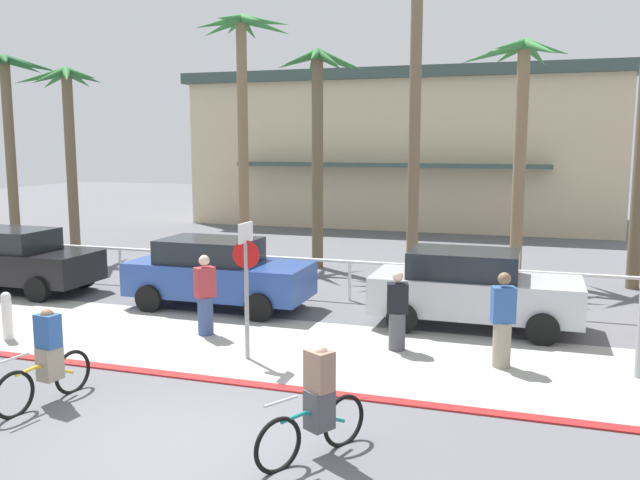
{
  "coord_description": "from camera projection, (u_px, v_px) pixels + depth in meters",
  "views": [
    {
      "loc": [
        4.4,
        -7.55,
        4.0
      ],
      "look_at": [
        0.01,
        6.0,
        1.91
      ],
      "focal_mm": 37.47,
      "sensor_mm": 36.0,
      "label": 1
    }
  ],
  "objects": [
    {
      "name": "palm_tree_0",
      "position": [
        9.0,
        102.0,
        24.1
      ],
      "size": [
        3.03,
        3.2,
        7.12
      ],
      "color": "brown",
      "rests_on": "ground"
    },
    {
      "name": "pedestrian_0",
      "position": [
        397.0,
        315.0,
        12.82
      ],
      "size": [
        0.45,
        0.39,
        1.57
      ],
      "color": "#4C4C51",
      "rests_on": "ground"
    },
    {
      "name": "car_blue_1",
      "position": [
        217.0,
        273.0,
        16.15
      ],
      "size": [
        4.4,
        2.02,
        1.69
      ],
      "color": "#284793",
      "rests_on": "ground"
    },
    {
      "name": "palm_tree_3",
      "position": [
        318.0,
        101.0,
        20.82
      ],
      "size": [
        2.92,
        3.15,
        6.88
      ],
      "color": "brown",
      "rests_on": "ground"
    },
    {
      "name": "palm_tree_2",
      "position": [
        243.0,
        76.0,
        22.65
      ],
      "size": [
        3.23,
        3.27,
        8.28
      ],
      "color": "#846B4C",
      "rests_on": "ground"
    },
    {
      "name": "stop_sign_bike_lane",
      "position": [
        246.0,
        271.0,
        12.16
      ],
      "size": [
        0.52,
        0.56,
        2.56
      ],
      "color": "gray",
      "rests_on": "ground"
    },
    {
      "name": "curb_paint",
      "position": [
        249.0,
        384.0,
        11.1
      ],
      "size": [
        44.0,
        0.24,
        0.03
      ],
      "primitive_type": "cube",
      "color": "maroon",
      "rests_on": "ground"
    },
    {
      "name": "pedestrian_1",
      "position": [
        205.0,
        299.0,
        13.84
      ],
      "size": [
        0.45,
        0.47,
        1.7
      ],
      "color": "#384C7A",
      "rests_on": "ground"
    },
    {
      "name": "car_silver_2",
      "position": [
        472.0,
        288.0,
        14.41
      ],
      "size": [
        4.4,
        2.02,
        1.69
      ],
      "color": "#B2B7BC",
      "rests_on": "ground"
    },
    {
      "name": "pedestrian_2",
      "position": [
        503.0,
        324.0,
        11.83
      ],
      "size": [
        0.46,
        0.4,
        1.74
      ],
      "color": "gray",
      "rests_on": "ground"
    },
    {
      "name": "palm_tree_4",
      "position": [
        417.0,
        27.0,
        20.06
      ],
      "size": [
        3.23,
        3.71,
        9.96
      ],
      "color": "#756047",
      "rests_on": "ground"
    },
    {
      "name": "building_backdrop",
      "position": [
        407.0,
        149.0,
        33.96
      ],
      "size": [
        20.45,
        10.29,
        7.29
      ],
      "color": "beige",
      "rests_on": "ground"
    },
    {
      "name": "palm_tree_1",
      "position": [
        67.0,
        114.0,
        23.34
      ],
      "size": [
        3.05,
        3.49,
        6.6
      ],
      "color": "brown",
      "rests_on": "ground"
    },
    {
      "name": "cyclist_teal_0",
      "position": [
        317.0,
        404.0,
        8.5
      ],
      "size": [
        0.99,
        1.59,
        1.5
      ],
      "color": "black",
      "rests_on": "ground"
    },
    {
      "name": "sidewalk_strip",
      "position": [
        291.0,
        349.0,
        12.98
      ],
      "size": [
        44.0,
        4.0,
        0.02
      ],
      "primitive_type": "cube",
      "color": "#ADAAA0",
      "rests_on": "ground"
    },
    {
      "name": "ground_plane",
      "position": [
        364.0,
        288.0,
        18.44
      ],
      "size": [
        80.0,
        80.0,
        0.0
      ],
      "primitive_type": "plane",
      "color": "#5B5B60"
    },
    {
      "name": "palm_tree_5",
      "position": [
        520.0,
        105.0,
        19.26
      ],
      "size": [
        3.1,
        3.3,
        6.94
      ],
      "color": "#846B4C",
      "rests_on": "ground"
    },
    {
      "name": "rail_fence",
      "position": [
        350.0,
        268.0,
        16.91
      ],
      "size": [
        22.7,
        0.08,
        1.04
      ],
      "color": "white",
      "rests_on": "ground"
    },
    {
      "name": "car_black_0",
      "position": [
        15.0,
        259.0,
        17.97
      ],
      "size": [
        4.4,
        2.02,
        1.69
      ],
      "color": "black",
      "rests_on": "ground"
    },
    {
      "name": "bollard_2",
      "position": [
        7.0,
        315.0,
        13.55
      ],
      "size": [
        0.2,
        0.2,
        1.0
      ],
      "color": "white",
      "rests_on": "ground"
    },
    {
      "name": "cyclist_yellow_1",
      "position": [
        47.0,
        359.0,
        10.27
      ],
      "size": [
        0.39,
        1.81,
        1.5
      ],
      "color": "black",
      "rests_on": "ground"
    }
  ]
}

